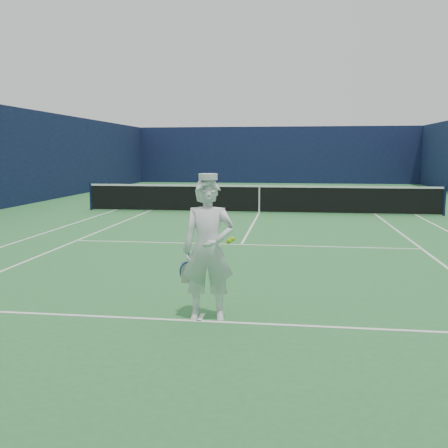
{
  "coord_description": "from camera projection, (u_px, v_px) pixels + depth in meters",
  "views": [
    {
      "loc": [
        1.16,
        -18.01,
        2.17
      ],
      "look_at": [
        0.11,
        -10.25,
        1.05
      ],
      "focal_mm": 40.0,
      "sensor_mm": 36.0,
      "label": 1
    }
  ],
  "objects": [
    {
      "name": "tennis_player",
      "position": [
        208.0,
        249.0,
        6.45
      ],
      "size": [
        0.8,
        0.5,
        1.91
      ],
      "rotation": [
        0.0,
        0.0,
        0.08
      ],
      "color": "white",
      "rests_on": "ground"
    },
    {
      "name": "tennis_net",
      "position": [
        259.0,
        198.0,
        18.04
      ],
      "size": [
        12.88,
        0.09,
        1.07
      ],
      "color": "#141E4C",
      "rests_on": "ground"
    },
    {
      "name": "court_markings",
      "position": [
        259.0,
        213.0,
        18.12
      ],
      "size": [
        11.03,
        23.83,
        0.01
      ],
      "color": "white",
      "rests_on": "ground"
    },
    {
      "name": "ground",
      "position": [
        259.0,
        213.0,
        18.12
      ],
      "size": [
        80.0,
        80.0,
        0.0
      ],
      "primitive_type": "plane",
      "color": "#2C7536",
      "rests_on": "ground"
    },
    {
      "name": "windscreen_fence",
      "position": [
        260.0,
        157.0,
        17.84
      ],
      "size": [
        20.12,
        36.12,
        4.0
      ],
      "color": "#0E1536",
      "rests_on": "ground"
    }
  ]
}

